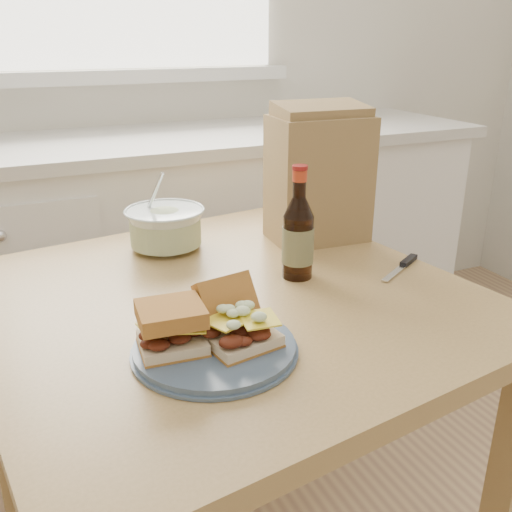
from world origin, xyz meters
name	(u,v)px	position (x,y,z in m)	size (l,w,h in m)	color
wall_back	(116,10)	(0.00, 2.00, 1.35)	(4.00, 0.02, 2.70)	white
cabinet_run	(153,262)	(0.00, 1.70, 0.47)	(2.50, 0.64, 0.94)	white
dining_table	(227,343)	(-0.09, 0.71, 0.67)	(1.06, 1.06, 0.78)	tan
plate	(215,348)	(-0.19, 0.51, 0.79)	(0.27, 0.27, 0.02)	#475A73
sandwich_left	(172,327)	(-0.26, 0.52, 0.84)	(0.11, 0.10, 0.08)	beige
sandwich_right	(236,321)	(-0.15, 0.51, 0.83)	(0.12, 0.17, 0.09)	beige
coleslaw_bowl	(166,229)	(-0.13, 1.02, 0.83)	(0.19, 0.19, 0.19)	silver
beer_bottle	(298,236)	(0.08, 0.73, 0.87)	(0.07, 0.07, 0.24)	black
knife	(405,264)	(0.33, 0.68, 0.79)	(0.15, 0.10, 0.01)	silver
paper_bag	(319,179)	(0.24, 0.93, 0.94)	(0.23, 0.15, 0.31)	#9C794B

